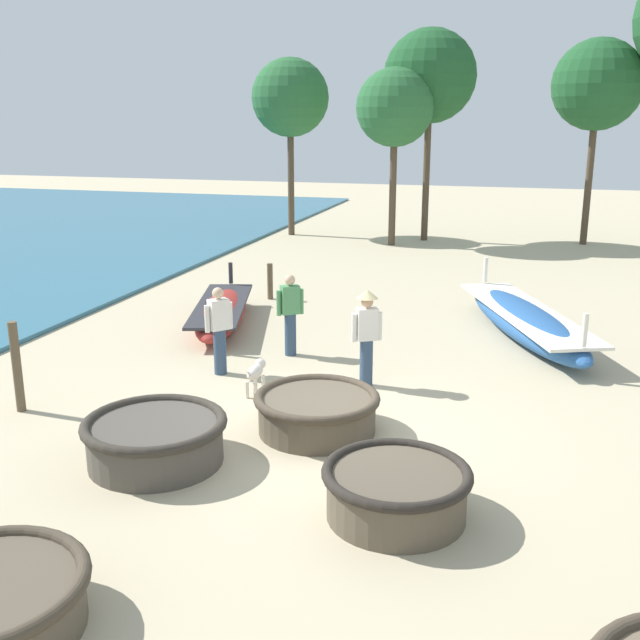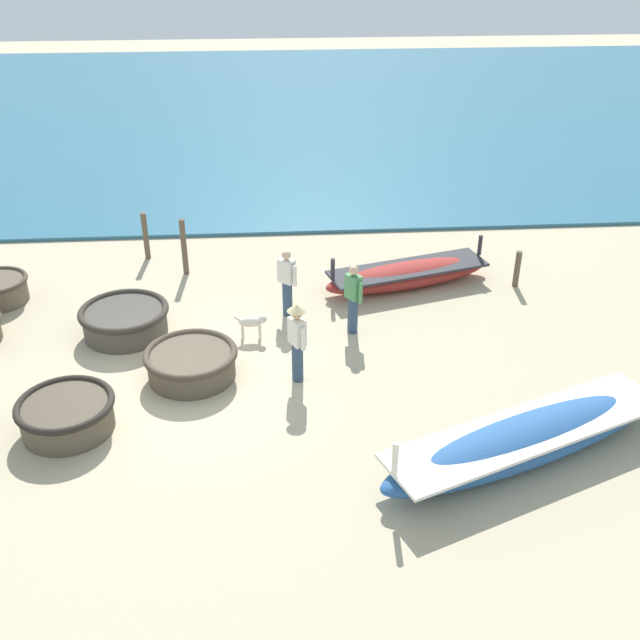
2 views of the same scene
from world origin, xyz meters
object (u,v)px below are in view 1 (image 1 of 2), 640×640
object	(u,v)px
coracle_front_left	(396,490)
tree_rightmost	(598,85)
tree_tall_back	(430,77)
long_boat_blue_hull	(222,312)
coracle_far_right	(155,438)
mooring_post_mid_beach	(17,367)
fisherman_standing_right	(290,313)
mooring_post_inland	(270,281)
fisherman_with_hat	(219,328)
coracle_beside_post	(317,411)
dog	(256,372)
fisherman_standing_left	(367,332)
long_boat_white_hull	(525,321)
tree_right_mid	(290,98)
tree_leftmost	(395,108)

from	to	relation	value
coracle_front_left	tree_rightmost	size ratio (longest dim) A/B	0.25
tree_rightmost	tree_tall_back	xyz separation A→B (m)	(-5.59, -0.65, 0.32)
long_boat_blue_hull	coracle_far_right	bearing A→B (deg)	-74.24
coracle_front_left	coracle_far_right	world-z (taller)	coracle_far_right
tree_rightmost	tree_tall_back	distance (m)	5.63
mooring_post_mid_beach	tree_rightmost	world-z (taller)	tree_rightmost
coracle_front_left	fisherman_standing_right	world-z (taller)	fisherman_standing_right
long_boat_blue_hull	mooring_post_inland	xyz separation A→B (m)	(0.19, 2.60, 0.15)
fisherman_with_hat	tree_rightmost	distance (m)	18.36
coracle_beside_post	fisherman_standing_right	distance (m)	3.67
tree_tall_back	dog	bearing A→B (deg)	-91.27
fisherman_with_hat	tree_rightmost	world-z (taller)	tree_rightmost
fisherman_standing_right	tree_tall_back	size ratio (longest dim) A/B	0.21
long_boat_blue_hull	tree_rightmost	world-z (taller)	tree_rightmost
fisherman_with_hat	fisherman_standing_left	xyz separation A→B (m)	(2.62, 0.11, 0.12)
tree_tall_back	long_boat_white_hull	bearing A→B (deg)	-72.25
coracle_front_left	fisherman_with_hat	distance (m)	5.59
fisherman_with_hat	mooring_post_inland	size ratio (longest dim) A/B	1.74
tree_rightmost	tree_tall_back	bearing A→B (deg)	-173.39
fisherman_standing_left	long_boat_blue_hull	bearing A→B (deg)	143.79
coracle_front_left	fisherman_standing_left	xyz separation A→B (m)	(-1.26, 4.10, 0.63)
coracle_front_left	fisherman_standing_left	distance (m)	4.34
mooring_post_inland	tree_right_mid	distance (m)	11.40
fisherman_standing_right	fisherman_standing_left	distance (m)	2.16
mooring_post_inland	tree_right_mid	xyz separation A→B (m)	(-2.73, 10.08, 4.59)
coracle_beside_post	fisherman_with_hat	world-z (taller)	fisherman_with_hat
coracle_front_left	dog	world-z (taller)	coracle_front_left
tree_leftmost	fisherman_standing_left	bearing A→B (deg)	-81.05
coracle_far_right	tree_tall_back	distance (m)	19.98
dog	mooring_post_inland	xyz separation A→B (m)	(-2.00, 6.29, 0.08)
long_boat_blue_hull	dog	size ratio (longest dim) A/B	6.28
long_boat_white_hull	tree_right_mid	bearing A→B (deg)	127.07
dog	coracle_front_left	bearing A→B (deg)	-47.90
fisherman_with_hat	mooring_post_mid_beach	bearing A→B (deg)	-133.03
long_boat_white_hull	coracle_front_left	bearing A→B (deg)	-99.17
long_boat_white_hull	dog	size ratio (longest dim) A/B	8.24
fisherman_with_hat	tree_leftmost	xyz separation A→B (m)	(0.37, 14.34, 3.83)
coracle_front_left	dog	xyz separation A→B (m)	(-2.92, 3.23, 0.04)
tree_right_mid	dog	bearing A→B (deg)	-73.90
long_boat_white_hull	fisherman_standing_left	size ratio (longest dim) A/B	3.38
coracle_front_left	long_boat_blue_hull	distance (m)	8.60
fisherman_standing_right	tree_right_mid	world-z (taller)	tree_right_mid
fisherman_standing_right	tree_rightmost	xyz separation A→B (m)	(6.05, 15.01, 4.57)
dog	mooring_post_inland	distance (m)	6.60
fisherman_standing_left	mooring_post_mid_beach	size ratio (longest dim) A/B	1.16
fisherman_standing_right	mooring_post_mid_beach	size ratio (longest dim) A/B	1.09
dog	tree_rightmost	distance (m)	18.83
coracle_beside_post	dog	distance (m)	1.82
long_boat_blue_hull	tree_rightmost	distance (m)	16.53
long_boat_blue_hull	tree_leftmost	size ratio (longest dim) A/B	0.72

